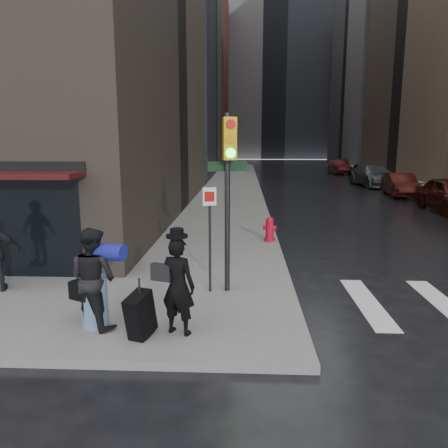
{
  "coord_description": "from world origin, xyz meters",
  "views": [
    {
      "loc": [
        0.85,
        -7.96,
        3.42
      ],
      "look_at": [
        0.35,
        2.99,
        1.3
      ],
      "focal_mm": 35.0,
      "sensor_mm": 36.0,
      "label": 1
    }
  ],
  "objects_px": {
    "parked_car_4": "(364,171)",
    "parked_car_2": "(400,185)",
    "parked_car_3": "(373,175)",
    "fire_hydrant": "(270,230)",
    "traffic_light": "(227,179)",
    "man_jeans": "(93,278)",
    "man_overcoat": "(170,290)",
    "parked_car_5": "(339,167)"
  },
  "relations": [
    {
      "from": "parked_car_2",
      "to": "parked_car_4",
      "type": "distance_m",
      "value": 12.14
    },
    {
      "from": "parked_car_3",
      "to": "man_overcoat",
      "type": "bearing_deg",
      "value": -117.78
    },
    {
      "from": "man_jeans",
      "to": "parked_car_3",
      "type": "xyz_separation_m",
      "value": [
        12.28,
        26.05,
        -0.25
      ]
    },
    {
      "from": "man_jeans",
      "to": "parked_car_3",
      "type": "distance_m",
      "value": 28.8
    },
    {
      "from": "man_overcoat",
      "to": "parked_car_2",
      "type": "xyz_separation_m",
      "value": [
        10.83,
        20.26,
        -0.23
      ]
    },
    {
      "from": "traffic_light",
      "to": "parked_car_3",
      "type": "xyz_separation_m",
      "value": [
        10.02,
        24.14,
        -1.81
      ]
    },
    {
      "from": "fire_hydrant",
      "to": "parked_car_2",
      "type": "distance_m",
      "value": 15.81
    },
    {
      "from": "man_overcoat",
      "to": "parked_car_3",
      "type": "xyz_separation_m",
      "value": [
        10.88,
        26.31,
        -0.13
      ]
    },
    {
      "from": "fire_hydrant",
      "to": "parked_car_4",
      "type": "relative_size",
      "value": 0.2
    },
    {
      "from": "parked_car_2",
      "to": "man_jeans",
      "type": "bearing_deg",
      "value": -116.35
    },
    {
      "from": "man_jeans",
      "to": "traffic_light",
      "type": "xyz_separation_m",
      "value": [
        2.26,
        1.91,
        1.56
      ]
    },
    {
      "from": "man_jeans",
      "to": "man_overcoat",
      "type": "bearing_deg",
      "value": -164.76
    },
    {
      "from": "man_overcoat",
      "to": "parked_car_4",
      "type": "relative_size",
      "value": 0.47
    },
    {
      "from": "parked_car_5",
      "to": "fire_hydrant",
      "type": "bearing_deg",
      "value": -107.37
    },
    {
      "from": "parked_car_4",
      "to": "parked_car_5",
      "type": "bearing_deg",
      "value": 93.76
    },
    {
      "from": "traffic_light",
      "to": "parked_car_5",
      "type": "distance_m",
      "value": 37.67
    },
    {
      "from": "man_jeans",
      "to": "parked_car_4",
      "type": "distance_m",
      "value": 34.71
    },
    {
      "from": "parked_car_3",
      "to": "parked_car_4",
      "type": "height_order",
      "value": "parked_car_3"
    },
    {
      "from": "fire_hydrant",
      "to": "parked_car_4",
      "type": "height_order",
      "value": "parked_car_4"
    },
    {
      "from": "man_jeans",
      "to": "fire_hydrant",
      "type": "bearing_deg",
      "value": -91.07
    },
    {
      "from": "parked_car_2",
      "to": "parked_car_3",
      "type": "relative_size",
      "value": 0.78
    },
    {
      "from": "man_overcoat",
      "to": "parked_car_4",
      "type": "distance_m",
      "value": 34.45
    },
    {
      "from": "man_overcoat",
      "to": "parked_car_3",
      "type": "bearing_deg",
      "value": -93.18
    },
    {
      "from": "parked_car_4",
      "to": "parked_car_2",
      "type": "bearing_deg",
      "value": -98.75
    },
    {
      "from": "parked_car_4",
      "to": "fire_hydrant",
      "type": "bearing_deg",
      "value": -115.2
    },
    {
      "from": "fire_hydrant",
      "to": "parked_car_5",
      "type": "relative_size",
      "value": 0.18
    },
    {
      "from": "parked_car_4",
      "to": "parked_car_5",
      "type": "distance_m",
      "value": 6.11
    },
    {
      "from": "parked_car_3",
      "to": "parked_car_5",
      "type": "relative_size",
      "value": 1.25
    },
    {
      "from": "fire_hydrant",
      "to": "parked_car_4",
      "type": "distance_m",
      "value": 27.08
    },
    {
      "from": "parked_car_3",
      "to": "fire_hydrant",
      "type": "bearing_deg",
      "value": -119.92
    },
    {
      "from": "fire_hydrant",
      "to": "parked_car_5",
      "type": "height_order",
      "value": "parked_car_5"
    },
    {
      "from": "traffic_light",
      "to": "parked_car_4",
      "type": "height_order",
      "value": "traffic_light"
    },
    {
      "from": "traffic_light",
      "to": "parked_car_4",
      "type": "relative_size",
      "value": 0.95
    },
    {
      "from": "parked_car_4",
      "to": "man_overcoat",
      "type": "bearing_deg",
      "value": -114.19
    },
    {
      "from": "parked_car_2",
      "to": "parked_car_5",
      "type": "bearing_deg",
      "value": 94.66
    },
    {
      "from": "fire_hydrant",
      "to": "parked_car_3",
      "type": "xyz_separation_m",
      "value": [
        8.81,
        19.22,
        0.29
      ]
    },
    {
      "from": "traffic_light",
      "to": "fire_hydrant",
      "type": "xyz_separation_m",
      "value": [
        1.21,
        4.92,
        -2.1
      ]
    },
    {
      "from": "parked_car_2",
      "to": "parked_car_3",
      "type": "distance_m",
      "value": 6.05
    },
    {
      "from": "traffic_light",
      "to": "parked_car_2",
      "type": "xyz_separation_m",
      "value": [
        9.97,
        18.09,
        -1.91
      ]
    },
    {
      "from": "fire_hydrant",
      "to": "parked_car_3",
      "type": "distance_m",
      "value": 21.15
    },
    {
      "from": "man_jeans",
      "to": "parked_car_3",
      "type": "height_order",
      "value": "man_jeans"
    },
    {
      "from": "man_overcoat",
      "to": "parked_car_5",
      "type": "height_order",
      "value": "man_overcoat"
    }
  ]
}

